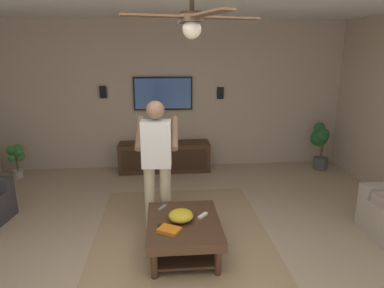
{
  "coord_description": "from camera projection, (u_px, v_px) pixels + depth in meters",
  "views": [
    {
      "loc": [
        -2.83,
        0.2,
        2.19
      ],
      "look_at": [
        0.8,
        -0.12,
        1.19
      ],
      "focal_mm": 31.18,
      "sensor_mm": 36.0,
      "label": 1
    }
  ],
  "objects": [
    {
      "name": "media_console",
      "position": [
        165.0,
        157.0,
        6.32
      ],
      "size": [
        0.45,
        1.7,
        0.55
      ],
      "rotation": [
        0.0,
        0.0,
        3.14
      ],
      "color": "#422B1C",
      "rests_on": "ground"
    },
    {
      "name": "remote_white",
      "position": [
        203.0,
        216.0,
        3.76
      ],
      "size": [
        0.14,
        0.13,
        0.02
      ],
      "primitive_type": "cube",
      "rotation": [
        0.0,
        0.0,
        2.44
      ],
      "color": "white",
      "rests_on": "coffee_table"
    },
    {
      "name": "bowl",
      "position": [
        181.0,
        216.0,
        3.65
      ],
      "size": [
        0.27,
        0.27,
        0.12
      ],
      "primitive_type": "ellipsoid",
      "color": "gold",
      "rests_on": "coffee_table"
    },
    {
      "name": "ground_plane",
      "position": [
        187.0,
        280.0,
        3.32
      ],
      "size": [
        8.42,
        8.42,
        0.0
      ],
      "primitive_type": "plane",
      "color": "tan"
    },
    {
      "name": "person_standing",
      "position": [
        157.0,
        157.0,
        4.14
      ],
      "size": [
        0.55,
        0.56,
        1.64
      ],
      "rotation": [
        0.0,
        0.0,
        -0.06
      ],
      "color": "#C6B793",
      "rests_on": "ground"
    },
    {
      "name": "potted_plant_tall",
      "position": [
        320.0,
        141.0,
        6.37
      ],
      "size": [
        0.44,
        0.34,
        0.92
      ],
      "color": "#4C4C51",
      "rests_on": "ground"
    },
    {
      "name": "wall_speaker_left",
      "position": [
        220.0,
        93.0,
        6.35
      ],
      "size": [
        0.06,
        0.12,
        0.22
      ],
      "primitive_type": "cube",
      "color": "black"
    },
    {
      "name": "potted_plant_short",
      "position": [
        17.0,
        157.0,
        5.91
      ],
      "size": [
        0.27,
        0.28,
        0.62
      ],
      "color": "#B7B2A8",
      "rests_on": "ground"
    },
    {
      "name": "area_rug",
      "position": [
        183.0,
        243.0,
        3.97
      ],
      "size": [
        3.08,
        2.13,
        0.01
      ],
      "primitive_type": "cube",
      "color": "#9E8460",
      "rests_on": "ground"
    },
    {
      "name": "book",
      "position": [
        169.0,
        230.0,
        3.45
      ],
      "size": [
        0.25,
        0.27,
        0.04
      ],
      "primitive_type": "cube",
      "rotation": [
        0.0,
        0.0,
        4.2
      ],
      "color": "orange",
      "rests_on": "coffee_table"
    },
    {
      "name": "wall_speaker_right",
      "position": [
        103.0,
        92.0,
        6.15
      ],
      "size": [
        0.06,
        0.12,
        0.22
      ],
      "primitive_type": "cube",
      "color": "black"
    },
    {
      "name": "wall_back_tv",
      "position": [
        173.0,
        96.0,
        6.36
      ],
      "size": [
        0.1,
        6.75,
        2.78
      ],
      "primitive_type": "cube",
      "color": "#BCA893",
      "rests_on": "ground"
    },
    {
      "name": "coffee_table",
      "position": [
        184.0,
        229.0,
        3.7
      ],
      "size": [
        1.0,
        0.8,
        0.4
      ],
      "color": "#422B1C",
      "rests_on": "ground"
    },
    {
      "name": "ceiling_fan",
      "position": [
        193.0,
        21.0,
        2.8
      ],
      "size": [
        1.19,
        1.2,
        0.46
      ],
      "color": "#4C3828"
    },
    {
      "name": "tv",
      "position": [
        163.0,
        94.0,
        6.24
      ],
      "size": [
        0.05,
        1.1,
        0.62
      ],
      "rotation": [
        0.0,
        0.0,
        3.14
      ],
      "color": "black"
    },
    {
      "name": "vase_round",
      "position": [
        159.0,
        137.0,
        6.22
      ],
      "size": [
        0.22,
        0.22,
        0.22
      ],
      "primitive_type": "sphere",
      "color": "orange",
      "rests_on": "media_console"
    },
    {
      "name": "remote_black",
      "position": [
        162.0,
        228.0,
        3.5
      ],
      "size": [
        0.16,
        0.09,
        0.02
      ],
      "primitive_type": "cube",
      "rotation": [
        0.0,
        0.0,
        0.33
      ],
      "color": "black",
      "rests_on": "coffee_table"
    },
    {
      "name": "remote_grey",
      "position": [
        163.0,
        208.0,
        3.95
      ],
      "size": [
        0.15,
        0.11,
        0.02
      ],
      "primitive_type": "cube",
      "rotation": [
        0.0,
        0.0,
        5.77
      ],
      "color": "slate",
      "rests_on": "coffee_table"
    }
  ]
}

